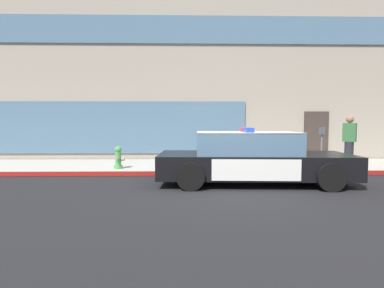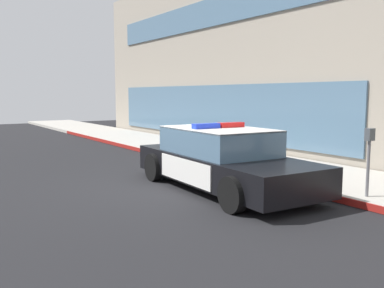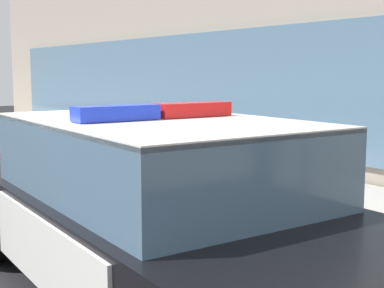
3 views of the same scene
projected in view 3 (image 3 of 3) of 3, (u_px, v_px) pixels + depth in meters
ground at (30, 279)px, 4.57m from camera, size 48.00×48.00×0.00m
sidewalk at (305, 209)px, 6.63m from camera, size 48.00×3.12×0.15m
curb_red_paint at (205, 231)px, 5.69m from camera, size 28.80×0.04×0.14m
police_cruiser at (166, 211)px, 4.13m from camera, size 5.11×2.31×1.49m
fire_hydrant at (114, 153)px, 8.29m from camera, size 0.34×0.39×0.73m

